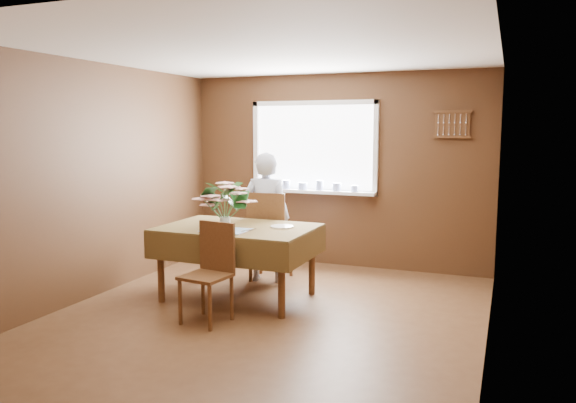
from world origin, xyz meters
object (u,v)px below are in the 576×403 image
at_px(chair_near, 211,267).
at_px(flower_bouquet, 225,200).
at_px(dining_table, 238,235).
at_px(chair_far, 269,233).
at_px(seated_woman, 266,217).

height_order(chair_near, flower_bouquet, flower_bouquet).
distance_m(dining_table, flower_bouquet, 0.46).
bearing_deg(chair_far, dining_table, 81.51).
relative_size(dining_table, chair_far, 1.51).
bearing_deg(dining_table, chair_far, 88.29).
bearing_deg(seated_woman, flower_bouquet, 78.57).
height_order(dining_table, chair_far, chair_far).
bearing_deg(flower_bouquet, dining_table, 84.93).
xyz_separation_m(dining_table, chair_near, (0.08, -0.71, -0.17)).
xyz_separation_m(dining_table, seated_woman, (0.01, 0.73, 0.09)).
bearing_deg(seated_woman, chair_near, 83.02).
relative_size(chair_near, seated_woman, 0.60).
distance_m(dining_table, chair_far, 0.76).
bearing_deg(flower_bouquet, chair_far, 87.13).
xyz_separation_m(dining_table, flower_bouquet, (-0.02, -0.24, 0.40)).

